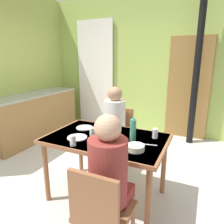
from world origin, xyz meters
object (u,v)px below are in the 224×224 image
Objects in this scene: water_bottle_green_near at (133,130)px; person_far_diner at (114,118)px; chair_near_diner at (101,212)px; person_near_diner at (109,169)px; kitchen_counter at (34,116)px; chair_far_diner at (118,134)px; serving_bowl_center at (136,148)px; dining_table at (106,144)px.

person_far_diner is at bearing 128.53° from water_bottle_green_near.
person_near_diner is at bearing 90.00° from chair_near_diner.
water_bottle_green_near reaches higher than kitchen_counter.
chair_far_diner is 5.12× the size of serving_bowl_center.
chair_far_diner is 0.31m from person_far_diner.
kitchen_counter reaches higher than chair_far_diner.
water_bottle_green_near is (-0.04, 0.65, 0.10)m from person_near_diner.
chair_near_diner is 1.00× the size of chair_far_diner.
person_far_diner is at bearing 106.56° from dining_table.
person_far_diner is (0.00, -0.14, 0.28)m from chair_far_diner.
chair_near_diner is 0.66m from serving_bowl_center.
chair_far_diner is (2.00, -0.31, 0.05)m from kitchen_counter.
chair_near_diner is 0.31m from person_near_diner.
chair_near_diner is 1.13× the size of person_near_diner.
water_bottle_green_near is at bearing 3.08° from dining_table.
chair_near_diner is at bearing 108.90° from chair_far_diner.
person_near_diner is (2.53, -1.72, 0.33)m from kitchen_counter.
water_bottle_green_near reaches higher than chair_far_diner.
kitchen_counter reaches higher than serving_bowl_center.
serving_bowl_center is (0.40, -0.18, 0.11)m from dining_table.
water_bottle_green_near is 1.59× the size of serving_bowl_center.
kitchen_counter is 1.55× the size of dining_table.
dining_table is 0.37m from water_bottle_green_near.
serving_bowl_center is at bearing 82.18° from person_near_diner.
dining_table is at bearing -26.34° from kitchen_counter.
water_bottle_green_near reaches higher than serving_bowl_center.
person_far_diner is 2.85× the size of water_bottle_green_near.
chair_far_diner is at bearing 103.74° from dining_table.
person_far_diner reaches higher than kitchen_counter.
dining_table is at bearing -176.92° from water_bottle_green_near.
chair_near_diner is 5.12× the size of serving_bowl_center.
chair_far_diner is 1.52m from person_near_diner.
kitchen_counter is 2.45m from dining_table.
dining_table is (2.19, -1.08, 0.22)m from kitchen_counter.
kitchen_counter is 12.00× the size of serving_bowl_center.
person_near_diner is at bearing -86.86° from water_bottle_green_near.
person_far_diner is (-0.19, 0.63, 0.11)m from dining_table.
water_bottle_green_near is (0.49, -0.75, 0.38)m from chair_far_diner.
chair_near_diner reaches higher than serving_bowl_center.
water_bottle_green_near is (0.30, 0.02, 0.21)m from dining_table.
person_near_diner is (-0.00, 0.14, 0.28)m from chair_near_diner.
serving_bowl_center is at bearing -24.31° from dining_table.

